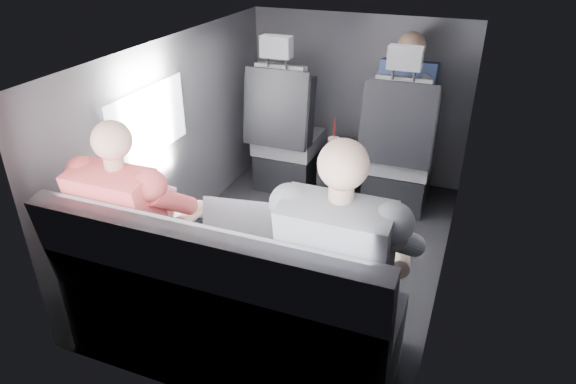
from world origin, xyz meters
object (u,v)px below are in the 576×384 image
at_px(front_seat_right, 398,159).
at_px(passenger_rear_left, 142,228).
at_px(laptop_silver, 252,231).
at_px(laptop_black, 362,260).
at_px(soda_cup, 334,145).
at_px(passenger_rear_right, 344,270).
at_px(passenger_front_right, 405,102).
at_px(center_console, 340,171).
at_px(laptop_white, 162,207).
at_px(rear_bench, 227,315).
at_px(front_seat_left, 286,142).

xyz_separation_m(front_seat_right, passenger_rear_left, (-0.95, -1.81, 0.23)).
bearing_deg(laptop_silver, laptop_black, -3.28).
relative_size(soda_cup, laptop_silver, 0.68).
bearing_deg(passenger_rear_right, passenger_rear_left, 179.94).
relative_size(soda_cup, passenger_rear_right, 0.22).
bearing_deg(passenger_rear_left, laptop_black, 6.72).
relative_size(soda_cup, passenger_front_right, 0.33).
bearing_deg(laptop_silver, front_seat_right, 75.55).
bearing_deg(passenger_rear_left, center_console, 74.79).
bearing_deg(laptop_black, center_console, 108.70).
xyz_separation_m(passenger_rear_right, passenger_front_right, (-0.11, 2.07, 0.10)).
distance_m(center_console, laptop_white, 1.78).
bearing_deg(passenger_rear_right, laptop_white, 169.09).
height_order(rear_bench, passenger_rear_right, passenger_rear_right).
height_order(center_console, laptop_silver, laptop_silver).
bearing_deg(passenger_rear_right, front_seat_left, 118.56).
xyz_separation_m(soda_cup, passenger_front_right, (0.45, 0.34, 0.28)).
xyz_separation_m(laptop_silver, laptop_black, (0.56, -0.03, -0.01)).
distance_m(center_console, soda_cup, 0.30).
bearing_deg(laptop_silver, rear_bench, -95.72).
distance_m(passenger_rear_right, passenger_front_right, 2.07).
xyz_separation_m(rear_bench, laptop_white, (-0.51, 0.30, 0.33)).
xyz_separation_m(center_console, soda_cup, (-0.03, -0.13, 0.27)).
relative_size(front_seat_left, front_seat_right, 1.00).
xyz_separation_m(rear_bench, laptop_black, (0.58, 0.22, 0.32)).
bearing_deg(passenger_rear_left, laptop_white, 93.53).
xyz_separation_m(laptop_white, passenger_rear_right, (1.05, -0.20, 0.02)).
bearing_deg(front_seat_left, center_console, 5.07).
xyz_separation_m(soda_cup, laptop_silver, (0.05, -1.56, 0.17)).
height_order(front_seat_left, rear_bench, front_seat_left).
xyz_separation_m(rear_bench, passenger_front_right, (0.42, 2.16, 0.45)).
relative_size(front_seat_left, soda_cup, 4.52).
relative_size(soda_cup, passenger_rear_left, 0.23).
bearing_deg(laptop_white, passenger_front_right, 63.37).
relative_size(rear_bench, laptop_white, 4.23).
xyz_separation_m(front_seat_left, laptop_silver, (0.48, -1.65, 0.24)).
xyz_separation_m(laptop_silver, passenger_front_right, (0.39, 1.91, 0.12)).
distance_m(front_seat_right, laptop_silver, 1.72).
bearing_deg(rear_bench, passenger_rear_left, 169.26).
bearing_deg(center_console, rear_bench, -90.00).
height_order(laptop_silver, laptop_black, laptop_silver).
height_order(front_seat_right, rear_bench, front_seat_right).
bearing_deg(laptop_silver, passenger_rear_left, -163.17).
bearing_deg(front_seat_right, laptop_white, -120.99).
bearing_deg(passenger_front_right, front_seat_left, -163.48).
bearing_deg(front_seat_left, passenger_front_right, 16.52).
distance_m(soda_cup, laptop_silver, 1.57).
bearing_deg(laptop_white, front_seat_left, 87.70).
relative_size(laptop_white, laptop_silver, 0.91).
bearing_deg(laptop_silver, front_seat_left, 106.10).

